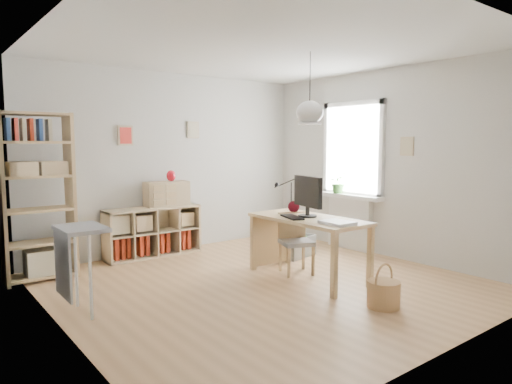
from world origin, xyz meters
TOP-DOWN VIEW (x-y plane):
  - ground at (0.00, 0.00)m, footprint 4.50×4.50m
  - room_shell at (0.55, -0.15)m, footprint 4.50×4.50m
  - window_unit at (2.23, 0.60)m, footprint 0.07×1.16m
  - radiator at (2.19, 0.60)m, footprint 0.10×0.80m
  - windowsill at (2.14, 0.60)m, footprint 0.22×1.20m
  - desk at (0.55, -0.15)m, footprint 0.70×1.50m
  - cube_shelf at (-0.47, 2.08)m, footprint 1.40×0.38m
  - tall_bookshelf at (-2.04, 1.80)m, footprint 0.80×0.38m
  - side_table at (-2.04, 0.35)m, footprint 0.40×0.55m
  - chair at (0.60, 0.13)m, footprint 0.48×0.48m
  - wicker_basket at (0.45, -1.33)m, footprint 0.33×0.32m
  - storage_chest at (1.17, 0.83)m, footprint 0.71×0.77m
  - monitor at (0.58, -0.11)m, footprint 0.23×0.56m
  - keyboard at (0.37, -0.06)m, footprint 0.27×0.42m
  - task_lamp at (0.64, 0.41)m, footprint 0.37×0.14m
  - yarn_ball at (0.68, 0.25)m, footprint 0.15×0.15m
  - paper_tray at (0.47, -0.68)m, footprint 0.29×0.36m
  - drawer_chest at (-0.22, 2.04)m, footprint 0.66×0.35m
  - red_vase at (-0.14, 2.04)m, footprint 0.14×0.14m
  - potted_plant at (2.12, 0.80)m, footprint 0.39×0.37m

SIDE VIEW (x-z plane):
  - ground at x=0.00m, z-range 0.00..0.00m
  - wicker_basket at x=0.45m, z-range -0.08..0.37m
  - storage_chest at x=1.17m, z-range -0.11..0.51m
  - cube_shelf at x=-0.47m, z-range -0.06..0.66m
  - radiator at x=2.19m, z-range 0.00..0.80m
  - chair at x=0.60m, z-range 0.05..0.82m
  - desk at x=0.55m, z-range 0.28..1.03m
  - side_table at x=-2.04m, z-range 0.24..1.09m
  - keyboard at x=0.37m, z-range 0.75..0.77m
  - paper_tray at x=0.47m, z-range 0.75..0.78m
  - yarn_ball at x=0.68m, z-range 0.75..0.90m
  - windowsill at x=2.14m, z-range 0.80..0.86m
  - drawer_chest at x=-0.22m, z-range 0.72..1.08m
  - task_lamp at x=0.64m, z-range 0.82..1.21m
  - monitor at x=0.58m, z-range 0.78..1.27m
  - potted_plant at x=2.12m, z-range 0.86..1.20m
  - tall_bookshelf at x=-2.04m, z-range 0.09..2.09m
  - red_vase at x=-0.14m, z-range 1.08..1.25m
  - window_unit at x=2.23m, z-range 0.82..2.28m
  - room_shell at x=0.55m, z-range -0.25..4.25m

